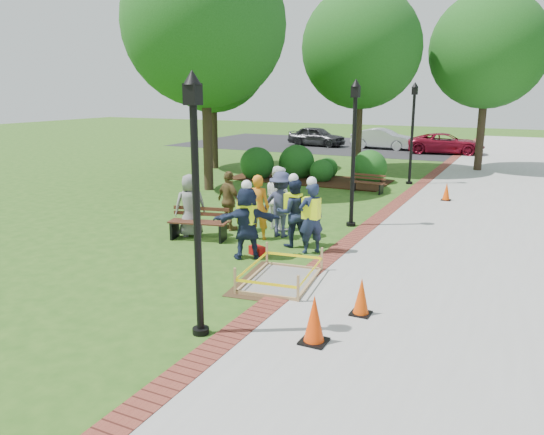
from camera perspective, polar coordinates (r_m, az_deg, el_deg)
The scene contains 35 objects.
ground at distance 12.10m, azimuth -4.67°, elevation -5.56°, with size 100.00×100.00×0.00m, color #285116.
sidewalk at distance 20.19m, azimuth 23.15°, elevation 1.22°, with size 6.00×60.00×0.02m, color #9E9E99.
brick_edging at distance 20.60m, azimuth 14.12°, elevation 2.16°, with size 0.50×60.00×0.03m, color maroon.
mulch_bed at distance 23.86m, azimuth 3.98°, elevation 4.09°, with size 7.00×3.00×0.05m, color #381E0F.
parking_lot at distance 37.46m, azimuth 17.20°, elevation 6.98°, with size 36.00×12.00×0.01m, color black.
wet_concrete_pad at distance 11.22m, azimuth 0.97°, elevation -5.82°, with size 1.98×2.50×0.55m.
bench_near at distance 14.45m, azimuth -7.90°, elevation -1.31°, with size 1.67×0.88×0.86m.
bench_far at distance 21.17m, azimuth 10.19°, elevation 3.25°, with size 1.35×0.52×0.72m.
cone_front at distance 8.60m, azimuth 4.56°, elevation -10.98°, with size 0.42×0.42×0.83m.
cone_back at distance 9.73m, azimuth 9.59°, elevation -8.47°, with size 0.36×0.36×0.71m.
cone_far at distance 20.31m, azimuth 18.25°, elevation 2.60°, with size 0.34×0.34×0.66m.
toolbox at distance 13.04m, azimuth -1.55°, elevation -3.59°, with size 0.43×0.24×0.22m, color #A80C0D.
lamp_near at distance 8.37m, azimuth -8.19°, elevation 3.22°, with size 0.28×0.28×4.26m.
lamp_mid at distance 15.57m, azimuth 8.79°, elevation 7.99°, with size 0.28×0.28×4.26m.
lamp_far at distance 23.30m, azimuth 14.89°, elevation 9.54°, with size 0.28×0.28×4.26m.
tree_left at distance 21.47m, azimuth -7.30°, elevation 19.92°, with size 6.24×6.24×9.49m.
tree_back at distance 26.51m, azimuth 9.59°, elevation 17.49°, with size 5.66×5.66×8.67m.
tree_right at distance 28.42m, azimuth 22.24°, elevation 16.33°, with size 5.53×5.53×8.56m.
tree_far at distance 27.35m, azimuth -6.41°, elevation 16.89°, with size 5.51×5.51×8.31m.
shrub_a at distance 24.26m, azimuth -1.62°, elevation 4.23°, with size 1.54×1.54×1.54m, color #194914.
shrub_b at distance 24.44m, azimuth 2.65°, elevation 4.29°, with size 1.64×1.64×1.64m, color #194914.
shrub_c at distance 23.51m, azimuth 5.32°, elevation 3.87°, with size 1.05×1.05×1.05m, color #194914.
shrub_d at distance 23.62m, azimuth 10.36°, elevation 3.75°, with size 1.53×1.53×1.53m, color #194914.
shrub_e at distance 24.73m, azimuth 5.93°, elevation 4.34°, with size 0.98×0.98×0.98m, color #194914.
casual_person_a at distance 14.71m, azimuth -8.78°, elevation 1.29°, with size 0.65×0.62×1.73m.
casual_person_b at distance 14.24m, azimuth -1.54°, elevation 1.11°, with size 0.64×0.51×1.77m.
casual_person_c at distance 15.29m, azimuth 0.71°, elevation 2.14°, with size 0.70×0.63×1.84m.
casual_person_d at distance 15.23m, azimuth -4.64°, elevation 1.79°, with size 0.64×0.55×1.71m.
casual_person_e at distance 14.50m, azimuth 0.98°, elevation 1.41°, with size 0.59×0.38×1.80m.
hivis_worker_a at distance 12.61m, azimuth -2.71°, elevation -0.26°, with size 0.67×0.60×1.91m.
hivis_worker_b at distance 13.04m, azimuth 4.23°, elevation 0.20°, with size 0.65×0.66×1.92m.
hivis_worker_c at distance 13.58m, azimuth 2.29°, elevation 0.75°, with size 0.67×0.61×1.91m.
parked_car_a at distance 38.32m, azimuth 4.81°, elevation 7.67°, with size 4.65×2.02×1.51m, color #29292C.
parked_car_b at distance 37.08m, azimuth 11.76°, elevation 7.23°, with size 4.58×1.99×1.49m, color #BCBDC2.
parked_car_c at distance 35.36m, azimuth 18.13°, elevation 6.54°, with size 4.27×1.86×1.39m, color maroon.
Camera 1 is at (5.93, -9.77, 3.98)m, focal length 35.00 mm.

